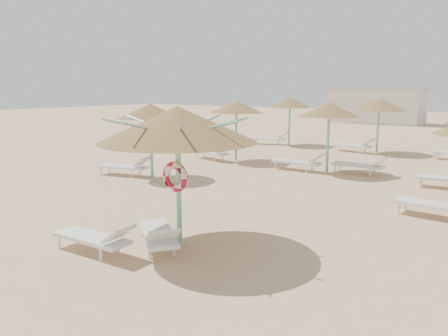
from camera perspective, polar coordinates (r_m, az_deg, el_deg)
The scene contains 6 objects.
ground at distance 9.40m, azimuth -7.45°, elevation -9.38°, with size 120.00×120.00×0.00m, color tan.
main_palapa at distance 8.66m, azimuth -6.10°, elevation 5.62°, with size 3.15×3.15×2.82m.
lounger_main_a at distance 8.91m, azimuth -16.37°, elevation -8.70°, with size 1.85×0.63×0.66m.
lounger_main_b at distance 8.80m, azimuth -8.52°, elevation -8.50°, with size 1.86×1.64×0.70m.
palapa_field at distance 17.29m, azimuth 25.90°, elevation 6.46°, with size 20.08×13.47×2.72m.
service_hut at distance 43.21m, azimuth 19.31°, elevation 7.75°, with size 8.40×4.40×3.25m.
Camera 1 is at (6.06, -6.46, 3.16)m, focal length 35.00 mm.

